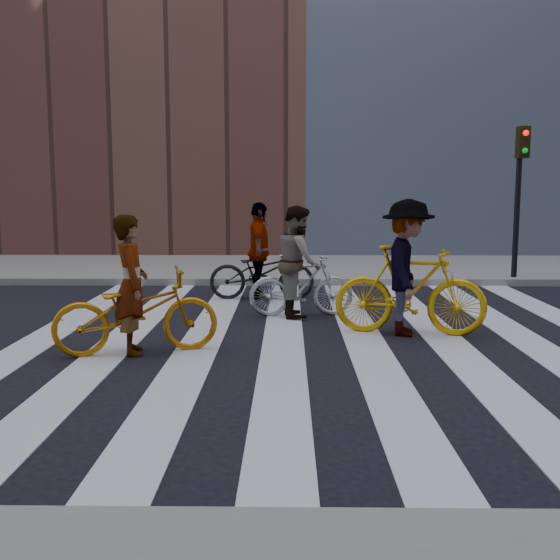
{
  "coord_description": "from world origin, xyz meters",
  "views": [
    {
      "loc": [
        -0.48,
        -8.7,
        2.04
      ],
      "look_at": [
        -0.6,
        0.3,
        0.79
      ],
      "focal_mm": 42.0,
      "sensor_mm": 36.0,
      "label": 1
    }
  ],
  "objects_px": {
    "bike_yellow_left": "(136,312)",
    "bike_yellow_right": "(410,290)",
    "bike_silver_mid": "(301,285)",
    "rider_right": "(407,268)",
    "bike_dark_rear": "(262,272)",
    "rider_mid": "(298,261)",
    "traffic_signal": "(520,177)",
    "rider_rear": "(259,251)",
    "rider_left": "(131,285)"
  },
  "relations": [
    {
      "from": "bike_yellow_right",
      "to": "rider_mid",
      "type": "xyz_separation_m",
      "value": [
        -1.55,
        1.32,
        0.26
      ]
    },
    {
      "from": "bike_dark_rear",
      "to": "rider_mid",
      "type": "height_order",
      "value": "rider_mid"
    },
    {
      "from": "bike_silver_mid",
      "to": "rider_mid",
      "type": "xyz_separation_m",
      "value": [
        -0.05,
        0.0,
        0.39
      ]
    },
    {
      "from": "traffic_signal",
      "to": "rider_mid",
      "type": "distance_m",
      "value": 6.11
    },
    {
      "from": "traffic_signal",
      "to": "bike_yellow_left",
      "type": "distance_m",
      "value": 9.26
    },
    {
      "from": "rider_left",
      "to": "bike_yellow_left",
      "type": "bearing_deg",
      "value": -106.72
    },
    {
      "from": "bike_dark_rear",
      "to": "rider_mid",
      "type": "bearing_deg",
      "value": -161.04
    },
    {
      "from": "bike_silver_mid",
      "to": "bike_yellow_right",
      "type": "bearing_deg",
      "value": -136.71
    },
    {
      "from": "bike_yellow_left",
      "to": "rider_rear",
      "type": "relative_size",
      "value": 1.12
    },
    {
      "from": "bike_dark_rear",
      "to": "bike_yellow_left",
      "type": "bearing_deg",
      "value": 158.47
    },
    {
      "from": "rider_rear",
      "to": "rider_left",
      "type": "bearing_deg",
      "value": 158.47
    },
    {
      "from": "bike_silver_mid",
      "to": "rider_rear",
      "type": "bearing_deg",
      "value": 19.17
    },
    {
      "from": "bike_silver_mid",
      "to": "rider_left",
      "type": "distance_m",
      "value": 3.27
    },
    {
      "from": "traffic_signal",
      "to": "bike_dark_rear",
      "type": "relative_size",
      "value": 1.72
    },
    {
      "from": "traffic_signal",
      "to": "bike_yellow_left",
      "type": "bearing_deg",
      "value": -138.16
    },
    {
      "from": "bike_yellow_left",
      "to": "rider_rear",
      "type": "distance_m",
      "value": 4.32
    },
    {
      "from": "bike_yellow_left",
      "to": "rider_right",
      "type": "distance_m",
      "value": 3.75
    },
    {
      "from": "traffic_signal",
      "to": "rider_right",
      "type": "bearing_deg",
      "value": -123.13
    },
    {
      "from": "bike_yellow_left",
      "to": "rider_mid",
      "type": "height_order",
      "value": "rider_mid"
    },
    {
      "from": "bike_yellow_left",
      "to": "bike_yellow_right",
      "type": "height_order",
      "value": "bike_yellow_right"
    },
    {
      "from": "bike_silver_mid",
      "to": "rider_left",
      "type": "relative_size",
      "value": 0.97
    },
    {
      "from": "rider_mid",
      "to": "rider_rear",
      "type": "xyz_separation_m",
      "value": [
        -0.7,
        1.64,
        0.01
      ]
    },
    {
      "from": "rider_left",
      "to": "rider_mid",
      "type": "relative_size",
      "value": 0.97
    },
    {
      "from": "rider_left",
      "to": "rider_mid",
      "type": "distance_m",
      "value": 3.22
    },
    {
      "from": "rider_mid",
      "to": "rider_rear",
      "type": "bearing_deg",
      "value": 17.71
    },
    {
      "from": "traffic_signal",
      "to": "rider_left",
      "type": "height_order",
      "value": "traffic_signal"
    },
    {
      "from": "rider_mid",
      "to": "rider_rear",
      "type": "distance_m",
      "value": 1.78
    },
    {
      "from": "bike_yellow_right",
      "to": "bike_dark_rear",
      "type": "relative_size",
      "value": 1.09
    },
    {
      "from": "bike_yellow_left",
      "to": "bike_dark_rear",
      "type": "height_order",
      "value": "bike_yellow_left"
    },
    {
      "from": "bike_silver_mid",
      "to": "bike_yellow_left",
      "type": "bearing_deg",
      "value": 133.98
    },
    {
      "from": "bike_yellow_left",
      "to": "rider_mid",
      "type": "bearing_deg",
      "value": -56.67
    },
    {
      "from": "traffic_signal",
      "to": "rider_rear",
      "type": "bearing_deg",
      "value": -159.97
    },
    {
      "from": "bike_silver_mid",
      "to": "traffic_signal",
      "type": "bearing_deg",
      "value": -57.64
    },
    {
      "from": "bike_yellow_left",
      "to": "rider_right",
      "type": "xyz_separation_m",
      "value": [
        3.55,
        1.12,
        0.42
      ]
    },
    {
      "from": "rider_left",
      "to": "rider_rear",
      "type": "distance_m",
      "value": 4.32
    },
    {
      "from": "bike_yellow_right",
      "to": "rider_mid",
      "type": "bearing_deg",
      "value": 60.55
    },
    {
      "from": "bike_silver_mid",
      "to": "bike_yellow_right",
      "type": "relative_size",
      "value": 0.8
    },
    {
      "from": "bike_silver_mid",
      "to": "rider_right",
      "type": "xyz_separation_m",
      "value": [
        1.45,
        -1.32,
        0.45
      ]
    },
    {
      "from": "rider_right",
      "to": "rider_mid",
      "type": "bearing_deg",
      "value": 59.62
    },
    {
      "from": "bike_yellow_right",
      "to": "rider_rear",
      "type": "relative_size",
      "value": 1.17
    },
    {
      "from": "rider_mid",
      "to": "bike_dark_rear",
      "type": "bearing_deg",
      "value": 16.22
    },
    {
      "from": "bike_silver_mid",
      "to": "bike_dark_rear",
      "type": "height_order",
      "value": "bike_dark_rear"
    },
    {
      "from": "bike_silver_mid",
      "to": "rider_mid",
      "type": "height_order",
      "value": "rider_mid"
    },
    {
      "from": "rider_mid",
      "to": "rider_right",
      "type": "distance_m",
      "value": 2.0
    },
    {
      "from": "rider_left",
      "to": "rider_rear",
      "type": "xyz_separation_m",
      "value": [
        1.4,
        4.08,
        0.03
      ]
    },
    {
      "from": "bike_yellow_left",
      "to": "rider_rear",
      "type": "xyz_separation_m",
      "value": [
        1.35,
        4.08,
        0.37
      ]
    },
    {
      "from": "bike_yellow_right",
      "to": "rider_right",
      "type": "height_order",
      "value": "rider_right"
    },
    {
      "from": "bike_silver_mid",
      "to": "bike_dark_rear",
      "type": "bearing_deg",
      "value": 17.71
    },
    {
      "from": "traffic_signal",
      "to": "bike_yellow_right",
      "type": "bearing_deg",
      "value": -122.72
    },
    {
      "from": "rider_left",
      "to": "rider_mid",
      "type": "height_order",
      "value": "rider_mid"
    }
  ]
}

